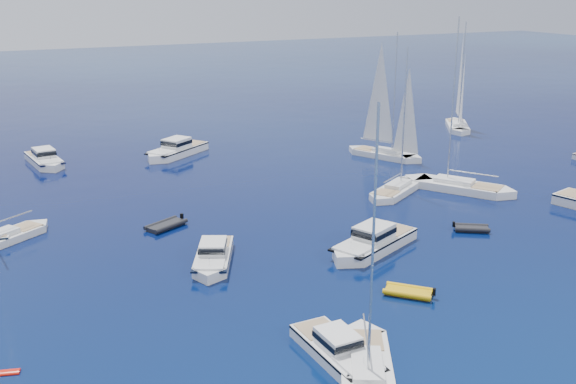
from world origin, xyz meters
The scene contains 15 objects.
ground centered at (0.00, 0.00, 0.00)m, with size 400.00×400.00×0.00m, color navy.
motor_cruiser_near centered at (-3.58, 3.45, 0.00)m, with size 2.47×8.06×2.12m, color white, non-canonical shape.
motor_cruiser_left centered at (-5.29, 19.32, 0.00)m, with size 2.54×8.31×2.18m, color silver, non-canonical shape.
motor_cruiser_centre centered at (6.83, 16.34, 0.00)m, with size 3.02×9.88×2.59m, color silver, non-canonical shape.
motor_cruiser_distant centered at (1.81, 52.40, 0.00)m, with size 3.13×10.24×2.69m, color white, non-canonical shape.
motor_cruiser_horizon centered at (-13.02, 54.84, 0.00)m, with size 2.80×9.17×2.41m, color white, non-canonical shape.
sailboat_fore centered at (-3.06, 1.43, 0.00)m, with size 2.75×10.57×15.53m, color white, non-canonical shape.
sailboat_mid_r centered at (23.35, 26.07, 0.00)m, with size 3.13×12.03×17.69m, color white, non-canonical shape.
sailboat_mid_l centered at (-19.07, 30.86, 0.00)m, with size 2.39×9.20×13.53m, color silver, non-canonical shape.
sailboat_centre centered at (17.15, 28.01, 0.00)m, with size 2.62×10.06×14.79m, color silver, non-canonical shape.
sailboat_sails_r centered at (24.10, 40.70, 0.00)m, with size 2.71×10.42×15.32m, color silver, non-canonical shape.
sailboat_sails_far centered at (42.70, 49.92, 0.00)m, with size 2.76×10.61×15.60m, color white, non-canonical shape.
tender_yellow centered at (4.74, 8.53, 0.00)m, with size 1.89×3.40×0.95m, color #E4AD0D, non-canonical shape.
tender_grey_near centered at (16.79, 16.34, 0.00)m, with size 1.72×3.03×0.95m, color black, non-canonical shape.
tender_grey_far centered at (-6.33, 28.40, 0.00)m, with size 2.06×3.77×0.95m, color black, non-canonical shape.
Camera 1 is at (-20.59, -25.23, 20.19)m, focal length 42.18 mm.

